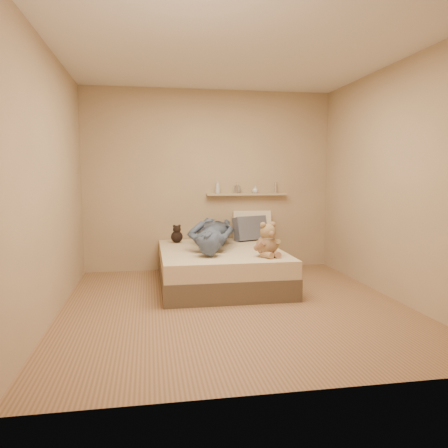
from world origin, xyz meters
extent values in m
plane|color=#9C7050|center=(0.00, 0.00, 0.00)|extent=(3.80, 3.80, 0.00)
plane|color=silver|center=(0.00, 0.00, 2.60)|extent=(3.80, 3.80, 0.00)
plane|color=tan|center=(0.00, 1.90, 1.30)|extent=(3.60, 0.00, 3.60)
plane|color=tan|center=(0.00, -1.90, 1.30)|extent=(3.60, 0.00, 3.60)
plane|color=tan|center=(-1.80, 0.00, 1.30)|extent=(0.00, 3.80, 3.80)
plane|color=tan|center=(1.80, 0.00, 1.30)|extent=(0.00, 3.80, 3.80)
cube|color=brown|center=(0.00, 0.93, 0.12)|extent=(1.50, 1.90, 0.25)
cube|color=beige|center=(0.00, 0.93, 0.35)|extent=(1.48, 1.88, 0.20)
cube|color=silver|center=(-0.18, 0.42, 0.61)|extent=(0.18, 0.09, 0.06)
cube|color=black|center=(-0.18, 0.42, 0.62)|extent=(0.10, 0.05, 0.03)
sphere|color=#8D664D|center=(0.45, 0.36, 0.57)|extent=(0.24, 0.24, 0.24)
sphere|color=#947751|center=(0.45, 0.34, 0.74)|extent=(0.18, 0.18, 0.18)
sphere|color=#9B8255|center=(0.39, 0.32, 0.82)|extent=(0.07, 0.07, 0.07)
sphere|color=tan|center=(0.51, 0.35, 0.82)|extent=(0.07, 0.07, 0.07)
sphere|color=#88624B|center=(0.47, 0.26, 0.72)|extent=(0.07, 0.07, 0.07)
cylinder|color=#885F48|center=(0.35, 0.30, 0.59)|extent=(0.14, 0.17, 0.14)
cylinder|color=olive|center=(0.56, 0.35, 0.59)|extent=(0.07, 0.16, 0.14)
cylinder|color=#9F7755|center=(0.42, 0.24, 0.49)|extent=(0.14, 0.18, 0.08)
cylinder|color=#9A6C52|center=(0.53, 0.27, 0.49)|extent=(0.08, 0.17, 0.08)
cylinder|color=beige|center=(0.45, 0.34, 0.66)|extent=(0.16, 0.16, 0.02)
sphere|color=black|center=(-0.50, 1.57, 0.53)|extent=(0.16, 0.16, 0.16)
sphere|color=black|center=(-0.50, 1.56, 0.64)|extent=(0.11, 0.11, 0.11)
sphere|color=black|center=(-0.54, 1.55, 0.68)|extent=(0.04, 0.04, 0.04)
sphere|color=black|center=(-0.47, 1.57, 0.68)|extent=(0.04, 0.04, 0.04)
cube|color=beige|center=(0.61, 1.76, 0.65)|extent=(0.57, 0.31, 0.43)
cube|color=slate|center=(0.55, 1.62, 0.62)|extent=(0.54, 0.39, 0.36)
imported|color=#424F68|center=(-0.08, 1.10, 0.64)|extent=(0.91, 1.69, 0.38)
cube|color=tan|center=(0.55, 1.84, 1.10)|extent=(1.20, 0.12, 0.03)
imported|color=silver|center=(0.11, 1.84, 1.21)|extent=(0.08, 0.08, 0.19)
imported|color=silver|center=(0.41, 1.84, 1.20)|extent=(0.10, 0.10, 0.16)
imported|color=silver|center=(0.67, 1.84, 1.17)|extent=(0.12, 0.12, 0.11)
cylinder|color=silver|center=(0.99, 1.84, 1.19)|extent=(0.03, 0.03, 0.16)
camera|label=1|loc=(-0.88, -4.43, 1.37)|focal=35.00mm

